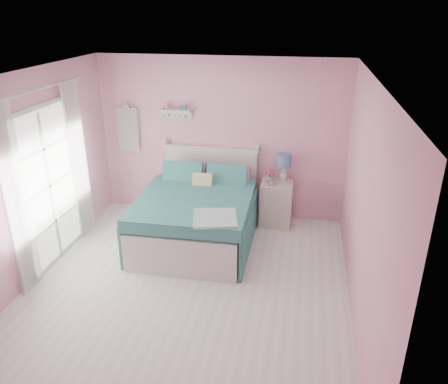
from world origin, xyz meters
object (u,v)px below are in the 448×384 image
(table_lamp, at_px, (284,163))
(vase, at_px, (270,178))
(bed, at_px, (197,216))
(teacup, at_px, (273,183))
(nightstand, at_px, (276,203))

(table_lamp, height_order, vase, table_lamp)
(table_lamp, bearing_deg, bed, -145.11)
(table_lamp, bearing_deg, teacup, -128.26)
(nightstand, xyz_separation_m, vase, (-0.11, -0.01, 0.43))
(vase, bearing_deg, table_lamp, 22.70)
(nightstand, relative_size, teacup, 6.38)
(vase, height_order, teacup, vase)
(bed, distance_m, vase, 1.31)
(vase, xyz_separation_m, teacup, (0.05, -0.10, -0.03))
(bed, bearing_deg, nightstand, 33.39)
(nightstand, bearing_deg, teacup, -119.37)
(nightstand, height_order, table_lamp, table_lamp)
(bed, height_order, table_lamp, bed)
(nightstand, height_order, vase, vase)
(nightstand, distance_m, teacup, 0.42)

